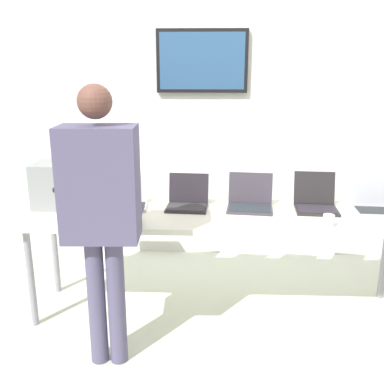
{
  "coord_description": "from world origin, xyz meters",
  "views": [
    {
      "loc": [
        -0.07,
        -3.03,
        1.82
      ],
      "look_at": [
        -0.2,
        0.2,
        0.89
      ],
      "focal_mm": 41.07,
      "sensor_mm": 36.0,
      "label": 1
    }
  ],
  "objects_px": {
    "laptop_station_1": "(187,200)",
    "laptop_station_4": "(380,204)",
    "person": "(101,204)",
    "laptop_station_3": "(316,201)",
    "workbench": "(219,220)",
    "coffee_mug": "(329,221)",
    "laptop_station_2": "(250,201)",
    "laptop_station_0": "(122,199)",
    "equipment_box": "(63,184)"
  },
  "relations": [
    {
      "from": "laptop_station_1",
      "to": "laptop_station_4",
      "type": "distance_m",
      "value": 1.42
    },
    {
      "from": "person",
      "to": "laptop_station_3",
      "type": "bearing_deg",
      "value": 27.94
    },
    {
      "from": "workbench",
      "to": "laptop_station_1",
      "type": "height_order",
      "value": "laptop_station_1"
    },
    {
      "from": "laptop_station_1",
      "to": "coffee_mug",
      "type": "xyz_separation_m",
      "value": [
        0.96,
        -0.39,
        -0.01
      ]
    },
    {
      "from": "laptop_station_2",
      "to": "laptop_station_4",
      "type": "distance_m",
      "value": 0.95
    },
    {
      "from": "workbench",
      "to": "laptop_station_4",
      "type": "height_order",
      "value": "laptop_station_4"
    },
    {
      "from": "laptop_station_2",
      "to": "coffee_mug",
      "type": "xyz_separation_m",
      "value": [
        0.49,
        -0.38,
        -0.02
      ]
    },
    {
      "from": "laptop_station_3",
      "to": "laptop_station_4",
      "type": "distance_m",
      "value": 0.46
    },
    {
      "from": "laptop_station_1",
      "to": "laptop_station_4",
      "type": "bearing_deg",
      "value": -1.2
    },
    {
      "from": "laptop_station_4",
      "to": "workbench",
      "type": "bearing_deg",
      "value": -174.91
    },
    {
      "from": "workbench",
      "to": "laptop_station_0",
      "type": "xyz_separation_m",
      "value": [
        -0.74,
        0.14,
        0.11
      ]
    },
    {
      "from": "laptop_station_2",
      "to": "coffee_mug",
      "type": "distance_m",
      "value": 0.62
    },
    {
      "from": "person",
      "to": "laptop_station_2",
      "type": "bearing_deg",
      "value": 38.82
    },
    {
      "from": "equipment_box",
      "to": "laptop_station_3",
      "type": "distance_m",
      "value": 1.91
    },
    {
      "from": "workbench",
      "to": "coffee_mug",
      "type": "height_order",
      "value": "coffee_mug"
    },
    {
      "from": "laptop_station_0",
      "to": "laptop_station_2",
      "type": "distance_m",
      "value": 0.97
    },
    {
      "from": "person",
      "to": "laptop_station_0",
      "type": "bearing_deg",
      "value": 92.71
    },
    {
      "from": "equipment_box",
      "to": "laptop_station_4",
      "type": "xyz_separation_m",
      "value": [
        2.37,
        -0.03,
        -0.11
      ]
    },
    {
      "from": "equipment_box",
      "to": "laptop_station_4",
      "type": "relative_size",
      "value": 1.05
    },
    {
      "from": "laptop_station_4",
      "to": "laptop_station_1",
      "type": "bearing_deg",
      "value": 178.8
    },
    {
      "from": "equipment_box",
      "to": "laptop_station_2",
      "type": "relative_size",
      "value": 1.14
    },
    {
      "from": "laptop_station_0",
      "to": "laptop_station_2",
      "type": "bearing_deg",
      "value": -0.63
    },
    {
      "from": "workbench",
      "to": "person",
      "type": "xyz_separation_m",
      "value": [
        -0.7,
        -0.62,
        0.31
      ]
    },
    {
      "from": "laptop_station_0",
      "to": "person",
      "type": "relative_size",
      "value": 0.23
    },
    {
      "from": "coffee_mug",
      "to": "equipment_box",
      "type": "bearing_deg",
      "value": 168.66
    },
    {
      "from": "laptop_station_4",
      "to": "coffee_mug",
      "type": "relative_size",
      "value": 4.65
    },
    {
      "from": "laptop_station_3",
      "to": "coffee_mug",
      "type": "bearing_deg",
      "value": -90.09
    },
    {
      "from": "equipment_box",
      "to": "laptop_station_1",
      "type": "relative_size",
      "value": 1.27
    },
    {
      "from": "workbench",
      "to": "laptop_station_3",
      "type": "height_order",
      "value": "laptop_station_3"
    },
    {
      "from": "coffee_mug",
      "to": "laptop_station_3",
      "type": "bearing_deg",
      "value": 89.91
    },
    {
      "from": "laptop_station_1",
      "to": "person",
      "type": "distance_m",
      "value": 0.91
    },
    {
      "from": "workbench",
      "to": "coffee_mug",
      "type": "relative_size",
      "value": 34.35
    },
    {
      "from": "workbench",
      "to": "laptop_station_2",
      "type": "distance_m",
      "value": 0.29
    },
    {
      "from": "laptop_station_0",
      "to": "laptop_station_3",
      "type": "height_order",
      "value": "laptop_station_3"
    },
    {
      "from": "laptop_station_2",
      "to": "laptop_station_4",
      "type": "relative_size",
      "value": 0.93
    },
    {
      "from": "laptop_station_3",
      "to": "person",
      "type": "distance_m",
      "value": 1.62
    },
    {
      "from": "person",
      "to": "laptop_station_4",
      "type": "bearing_deg",
      "value": 21.08
    },
    {
      "from": "laptop_station_1",
      "to": "laptop_station_4",
      "type": "relative_size",
      "value": 0.83
    },
    {
      "from": "laptop_station_3",
      "to": "laptop_station_1",
      "type": "bearing_deg",
      "value": 179.89
    },
    {
      "from": "equipment_box",
      "to": "workbench",
      "type": "bearing_deg",
      "value": -6.37
    },
    {
      "from": "laptop_station_0",
      "to": "laptop_station_2",
      "type": "xyz_separation_m",
      "value": [
        0.97,
        -0.01,
        0.0
      ]
    },
    {
      "from": "equipment_box",
      "to": "laptop_station_3",
      "type": "bearing_deg",
      "value": 0.06
    },
    {
      "from": "equipment_box",
      "to": "laptop_station_1",
      "type": "distance_m",
      "value": 0.95
    },
    {
      "from": "equipment_box",
      "to": "laptop_station_4",
      "type": "bearing_deg",
      "value": -0.63
    },
    {
      "from": "laptop_station_1",
      "to": "equipment_box",
      "type": "bearing_deg",
      "value": -179.77
    },
    {
      "from": "laptop_station_3",
      "to": "person",
      "type": "height_order",
      "value": "person"
    },
    {
      "from": "person",
      "to": "workbench",
      "type": "bearing_deg",
      "value": 41.59
    },
    {
      "from": "workbench",
      "to": "laptop_station_4",
      "type": "distance_m",
      "value": 1.2
    },
    {
      "from": "laptop_station_2",
      "to": "laptop_station_3",
      "type": "distance_m",
      "value": 0.49
    },
    {
      "from": "laptop_station_3",
      "to": "workbench",
      "type": "bearing_deg",
      "value": -169.53
    }
  ]
}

